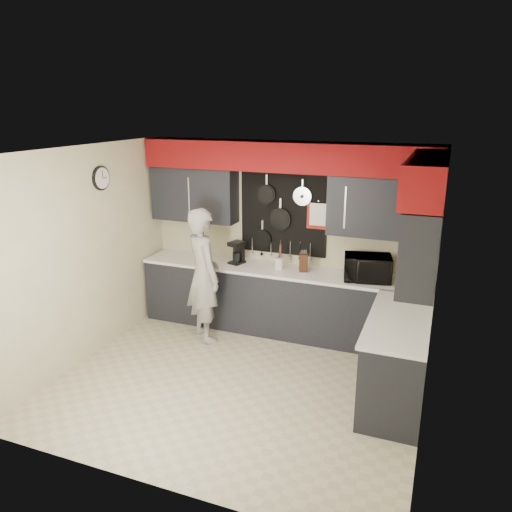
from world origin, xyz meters
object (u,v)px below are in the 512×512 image
at_px(knife_block, 304,263).
at_px(person, 204,275).
at_px(microwave, 367,268).
at_px(coffee_maker, 237,252).
at_px(utensil_crock, 279,263).

distance_m(knife_block, person, 1.33).
distance_m(microwave, coffee_maker, 1.80).
xyz_separation_m(utensil_crock, coffee_maker, (-0.63, 0.04, 0.08)).
height_order(coffee_maker, person, person).
relative_size(microwave, knife_block, 2.39).
bearing_deg(utensil_crock, person, -146.96).
height_order(microwave, coffee_maker, microwave).
height_order(knife_block, utensil_crock, knife_block).
distance_m(coffee_maker, person, 0.67).
height_order(knife_block, person, person).
xyz_separation_m(knife_block, utensil_crock, (-0.34, -0.01, -0.04)).
distance_m(utensil_crock, person, 1.03).
bearing_deg(person, coffee_maker, -70.98).
bearing_deg(knife_block, person, -173.86).
relative_size(microwave, person, 0.32).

